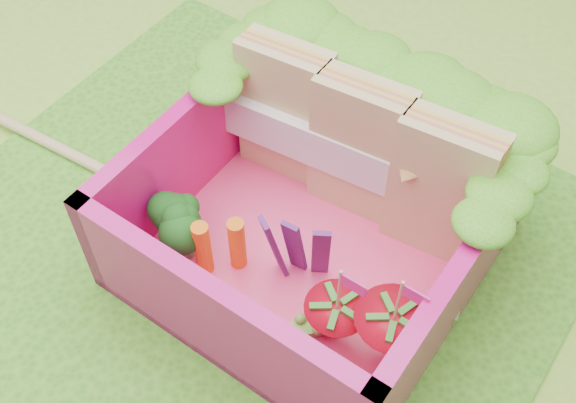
# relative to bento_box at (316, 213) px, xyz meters

# --- Properties ---
(ground) EXTENTS (14.00, 14.00, 0.00)m
(ground) POSITION_rel_bento_box_xyz_m (-0.27, -0.25, -0.31)
(ground) COLOR #86B633
(ground) RESTS_ON ground
(placemat) EXTENTS (2.60, 2.60, 0.03)m
(placemat) POSITION_rel_bento_box_xyz_m (-0.27, -0.25, -0.29)
(placemat) COLOR #408F20
(placemat) RESTS_ON ground
(bento_floor) EXTENTS (1.30, 1.30, 0.05)m
(bento_floor) POSITION_rel_bento_box_xyz_m (0.00, 0.00, -0.25)
(bento_floor) COLOR #FF417E
(bento_floor) RESTS_ON placemat
(bento_box) EXTENTS (1.30, 1.30, 0.55)m
(bento_box) POSITION_rel_bento_box_xyz_m (0.00, 0.00, 0.00)
(bento_box) COLOR #D51177
(bento_box) RESTS_ON placemat
(lettuce_ruffle) EXTENTS (1.43, 0.77, 0.11)m
(lettuce_ruffle) POSITION_rel_bento_box_xyz_m (-0.00, 0.47, 0.33)
(lettuce_ruffle) COLOR #3C911A
(lettuce_ruffle) RESTS_ON bento_box
(sandwich_stack) EXTENTS (1.22, 0.30, 0.67)m
(sandwich_stack) POSITION_rel_bento_box_xyz_m (0.00, 0.31, 0.10)
(sandwich_stack) COLOR tan
(sandwich_stack) RESTS_ON bento_floor
(broccoli) EXTENTS (0.30, 0.30, 0.27)m
(broccoli) POSITION_rel_bento_box_xyz_m (-0.44, -0.33, -0.04)
(broccoli) COLOR #66AD54
(broccoli) RESTS_ON bento_floor
(carrot_sticks) EXTENTS (0.16, 0.17, 0.29)m
(carrot_sticks) POSITION_rel_bento_box_xyz_m (-0.26, -0.30, -0.09)
(carrot_sticks) COLOR orange
(carrot_sticks) RESTS_ON bento_floor
(purple_wedges) EXTENTS (0.23, 0.14, 0.38)m
(purple_wedges) POSITION_rel_bento_box_xyz_m (0.02, -0.16, -0.04)
(purple_wedges) COLOR #541B5E
(purple_wedges) RESTS_ON bento_floor
(strawberry_left) EXTENTS (0.24, 0.24, 0.48)m
(strawberry_left) POSITION_rel_bento_box_xyz_m (0.30, -0.32, -0.10)
(strawberry_left) COLOR red
(strawberry_left) RESTS_ON bento_floor
(strawberry_right) EXTENTS (0.28, 0.28, 0.52)m
(strawberry_right) POSITION_rel_bento_box_xyz_m (0.50, -0.26, -0.08)
(strawberry_right) COLOR red
(strawberry_right) RESTS_ON bento_floor
(snap_peas) EXTENTS (0.58, 0.56, 0.05)m
(snap_peas) POSITION_rel_bento_box_xyz_m (0.35, -0.18, -0.20)
(snap_peas) COLOR green
(snap_peas) RESTS_ON bento_floor
(chopsticks) EXTENTS (2.29, 0.23, 0.04)m
(chopsticks) POSITION_rel_bento_box_xyz_m (-1.25, -0.22, -0.25)
(chopsticks) COLOR #DCB979
(chopsticks) RESTS_ON placemat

